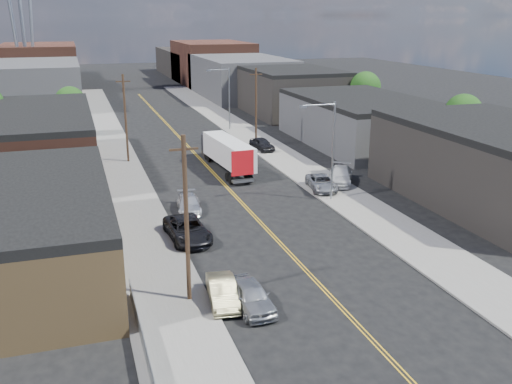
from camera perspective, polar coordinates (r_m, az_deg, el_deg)
ground at (r=82.83m, az=-8.01°, el=5.82°), size 260.00×260.00×0.00m
centerline at (r=68.44m, az=-5.78°, el=3.50°), size 0.32×120.00×0.01m
sidewalk_left at (r=67.16m, az=-13.73°, el=2.88°), size 5.00×140.00×0.15m
sidewalk_right at (r=70.94m, az=1.75°, el=4.13°), size 5.00×140.00×0.15m
warehouse_tan at (r=40.56m, az=-22.85°, el=-3.41°), size 12.00×22.00×5.60m
warehouse_brown at (r=65.48m, az=-21.30°, el=4.73°), size 12.00×26.00×6.60m
industrial_right_a at (r=55.15m, az=23.21°, el=2.60°), size 14.00×22.00×7.10m
industrial_right_b at (r=76.25m, az=10.47°, el=7.06°), size 14.00×24.00×6.10m
industrial_right_c at (r=99.53m, az=3.37°, el=10.08°), size 14.00×22.00×7.60m
skyline_left_a at (r=115.87m, az=-21.21°, el=10.08°), size 16.00×30.00×8.00m
skyline_right_a at (r=120.53m, az=-1.55°, el=11.45°), size 16.00×30.00×8.00m
skyline_left_b at (r=140.64m, az=-20.81°, el=11.60°), size 16.00×26.00×10.00m
skyline_right_b at (r=144.50m, az=-4.43°, el=12.76°), size 16.00×26.00×10.00m
skyline_left_c at (r=160.68m, az=-20.49°, el=11.67°), size 16.00×40.00×7.00m
skyline_right_c at (r=164.07m, az=-6.10°, el=12.72°), size 16.00×40.00×7.00m
streetlight_near at (r=51.03m, az=7.33°, el=4.84°), size 3.39×0.25×9.00m
streetlight_far at (r=83.57m, az=-2.96°, el=9.77°), size 3.39×0.25×9.00m
utility_pole_left_near at (r=32.50m, az=-6.97°, el=-2.73°), size 1.60×0.26×10.00m
utility_pole_left_far at (r=66.22m, az=-12.92°, el=7.23°), size 1.60×0.26×10.00m
utility_pole_right at (r=72.36m, az=0.00°, el=8.48°), size 1.60×0.26×10.00m
chainlink_fence at (r=28.30m, az=-10.79°, el=-16.34°), size 0.05×16.00×1.22m
tree_left_far at (r=82.88m, az=-18.02°, el=8.36°), size 4.35×4.20×6.97m
tree_right_near at (r=72.04m, az=20.03°, el=7.19°), size 4.60×4.48×7.44m
tree_right_far at (r=91.93m, az=10.90°, el=10.07°), size 4.85×4.76×7.91m
semi_truck at (r=62.35m, az=-3.10°, el=4.11°), size 3.14×13.75×3.55m
car_left_a at (r=33.23m, az=-0.53°, el=-10.30°), size 2.12×4.79×1.60m
car_left_b at (r=33.85m, az=-3.38°, el=-9.93°), size 2.06×4.57×1.46m
car_left_c at (r=43.08m, az=-6.88°, el=-3.75°), size 3.07×6.07×1.65m
car_left_d at (r=49.38m, az=-6.75°, el=-1.16°), size 2.43×4.88×1.36m
car_right_lot_a at (r=54.99m, az=6.58°, el=0.95°), size 3.06×5.28×1.38m
car_right_lot_b at (r=57.31m, az=8.43°, el=1.65°), size 4.60×5.88×1.59m
car_right_lot_c at (r=71.01m, az=0.60°, el=4.83°), size 2.45×4.65×1.51m
car_ahead_truck at (r=69.04m, az=-3.32°, el=4.33°), size 2.81×5.66×1.54m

